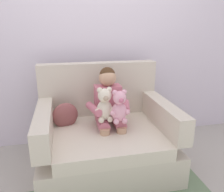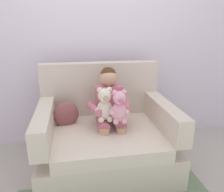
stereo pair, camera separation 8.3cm
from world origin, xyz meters
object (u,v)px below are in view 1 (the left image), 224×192
(seated_child, at_px, (109,105))
(plush_cream, at_px, (105,105))
(throw_pillow, at_px, (65,115))
(armchair, at_px, (105,137))
(plush_pink, at_px, (119,107))

(seated_child, height_order, plush_cream, seated_child)
(seated_child, bearing_deg, throw_pillow, 167.07)
(armchair, bearing_deg, plush_cream, -100.67)
(plush_cream, xyz_separation_m, plush_pink, (0.13, -0.07, -0.01))
(seated_child, bearing_deg, plush_cream, -118.08)
(seated_child, height_order, plush_pink, seated_child)
(plush_pink, distance_m, throw_pillow, 0.59)
(throw_pillow, bearing_deg, plush_cream, -31.67)
(seated_child, distance_m, throw_pillow, 0.46)
(armchair, distance_m, plush_pink, 0.41)
(seated_child, bearing_deg, plush_pink, -72.75)
(throw_pillow, bearing_deg, seated_child, -13.11)
(plush_pink, bearing_deg, seated_child, 86.42)
(seated_child, height_order, throw_pillow, seated_child)
(plush_pink, bearing_deg, throw_pillow, 128.70)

